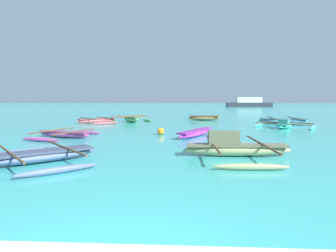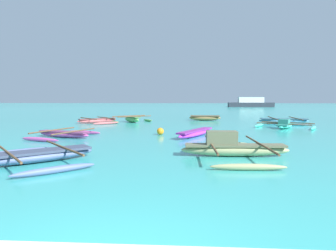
{
  "view_description": "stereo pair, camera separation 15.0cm",
  "coord_description": "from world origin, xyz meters",
  "px_view_note": "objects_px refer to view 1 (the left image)",
  "views": [
    {
      "loc": [
        0.92,
        -2.8,
        2.07
      ],
      "look_at": [
        -0.14,
        16.62,
        0.25
      ],
      "focal_mm": 32.0,
      "sensor_mm": 36.0,
      "label": 1
    },
    {
      "loc": [
        1.07,
        -2.79,
        2.07
      ],
      "look_at": [
        -0.14,
        16.62,
        0.25
      ],
      "focal_mm": 32.0,
      "sensor_mm": 36.0,
      "label": 2
    }
  ],
  "objects_px": {
    "moored_boat_1": "(235,148)",
    "moored_boat_4": "(285,125)",
    "moored_boat_5": "(64,134)",
    "mooring_buoy_0": "(161,131)",
    "moored_boat_7": "(97,121)",
    "moored_boat_0": "(131,119)",
    "distant_ferry": "(249,103)",
    "moored_boat_3": "(204,118)",
    "moored_boat_6": "(196,133)",
    "moored_boat_8": "(283,121)",
    "moored_boat_2": "(39,156)"
  },
  "relations": [
    {
      "from": "moored_boat_1",
      "to": "moored_boat_4",
      "type": "height_order",
      "value": "moored_boat_1"
    },
    {
      "from": "moored_boat_5",
      "to": "mooring_buoy_0",
      "type": "bearing_deg",
      "value": 35.11
    },
    {
      "from": "moored_boat_5",
      "to": "moored_boat_7",
      "type": "height_order",
      "value": "moored_boat_7"
    },
    {
      "from": "moored_boat_1",
      "to": "moored_boat_0",
      "type": "bearing_deg",
      "value": 112.1
    },
    {
      "from": "moored_boat_1",
      "to": "distant_ferry",
      "type": "xyz_separation_m",
      "value": [
        13.21,
        59.98,
        0.63
      ]
    },
    {
      "from": "moored_boat_5",
      "to": "moored_boat_3",
      "type": "bearing_deg",
      "value": 75.96
    },
    {
      "from": "moored_boat_4",
      "to": "moored_boat_7",
      "type": "distance_m",
      "value": 14.59
    },
    {
      "from": "moored_boat_6",
      "to": "mooring_buoy_0",
      "type": "xyz_separation_m",
      "value": [
        -1.96,
        0.64,
        -0.0
      ]
    },
    {
      "from": "moored_boat_4",
      "to": "moored_boat_8",
      "type": "distance_m",
      "value": 3.96
    },
    {
      "from": "moored_boat_7",
      "to": "distant_ferry",
      "type": "height_order",
      "value": "distant_ferry"
    },
    {
      "from": "moored_boat_4",
      "to": "moored_boat_3",
      "type": "bearing_deg",
      "value": 66.49
    },
    {
      "from": "moored_boat_7",
      "to": "mooring_buoy_0",
      "type": "height_order",
      "value": "moored_boat_7"
    },
    {
      "from": "distant_ferry",
      "to": "moored_boat_4",
      "type": "bearing_deg",
      "value": -99.22
    },
    {
      "from": "moored_boat_2",
      "to": "moored_boat_7",
      "type": "height_order",
      "value": "moored_boat_7"
    },
    {
      "from": "moored_boat_0",
      "to": "moored_boat_4",
      "type": "distance_m",
      "value": 12.27
    },
    {
      "from": "moored_boat_0",
      "to": "moored_boat_6",
      "type": "relative_size",
      "value": 0.97
    },
    {
      "from": "moored_boat_3",
      "to": "moored_boat_5",
      "type": "relative_size",
      "value": 0.73
    },
    {
      "from": "moored_boat_5",
      "to": "moored_boat_7",
      "type": "bearing_deg",
      "value": 114.9
    },
    {
      "from": "moored_boat_6",
      "to": "moored_boat_7",
      "type": "distance_m",
      "value": 11.41
    },
    {
      "from": "moored_boat_1",
      "to": "distant_ferry",
      "type": "height_order",
      "value": "distant_ferry"
    },
    {
      "from": "moored_boat_8",
      "to": "mooring_buoy_0",
      "type": "distance_m",
      "value": 12.46
    },
    {
      "from": "moored_boat_7",
      "to": "moored_boat_8",
      "type": "bearing_deg",
      "value": -40.23
    },
    {
      "from": "moored_boat_0",
      "to": "moored_boat_5",
      "type": "bearing_deg",
      "value": -48.83
    },
    {
      "from": "moored_boat_4",
      "to": "distant_ferry",
      "type": "height_order",
      "value": "distant_ferry"
    },
    {
      "from": "moored_boat_8",
      "to": "moored_boat_3",
      "type": "bearing_deg",
      "value": 159.81
    },
    {
      "from": "moored_boat_5",
      "to": "moored_boat_7",
      "type": "distance_m",
      "value": 9.11
    },
    {
      "from": "moored_boat_5",
      "to": "moored_boat_8",
      "type": "height_order",
      "value": "moored_boat_8"
    },
    {
      "from": "moored_boat_8",
      "to": "moored_boat_7",
      "type": "bearing_deg",
      "value": -172.91
    },
    {
      "from": "moored_boat_5",
      "to": "moored_boat_8",
      "type": "xyz_separation_m",
      "value": [
        14.41,
        9.59,
        0.05
      ]
    },
    {
      "from": "mooring_buoy_0",
      "to": "distant_ferry",
      "type": "xyz_separation_m",
      "value": [
        16.34,
        53.9,
        0.73
      ]
    },
    {
      "from": "moored_boat_4",
      "to": "moored_boat_6",
      "type": "distance_m",
      "value": 8.07
    },
    {
      "from": "moored_boat_0",
      "to": "moored_boat_8",
      "type": "distance_m",
      "value": 12.63
    },
    {
      "from": "moored_boat_2",
      "to": "moored_boat_4",
      "type": "distance_m",
      "value": 16.61
    },
    {
      "from": "moored_boat_0",
      "to": "moored_boat_1",
      "type": "xyz_separation_m",
      "value": [
        6.34,
        -14.69,
        0.04
      ]
    },
    {
      "from": "moored_boat_1",
      "to": "moored_boat_7",
      "type": "height_order",
      "value": "moored_boat_1"
    },
    {
      "from": "moored_boat_0",
      "to": "distant_ferry",
      "type": "relative_size",
      "value": 0.34
    },
    {
      "from": "moored_boat_2",
      "to": "moored_boat_8",
      "type": "relative_size",
      "value": 0.97
    },
    {
      "from": "moored_boat_4",
      "to": "mooring_buoy_0",
      "type": "bearing_deg",
      "value": 147.0
    },
    {
      "from": "moored_boat_2",
      "to": "moored_boat_3",
      "type": "height_order",
      "value": "moored_boat_3"
    },
    {
      "from": "moored_boat_5",
      "to": "distant_ferry",
      "type": "bearing_deg",
      "value": 87.97
    },
    {
      "from": "moored_boat_0",
      "to": "mooring_buoy_0",
      "type": "distance_m",
      "value": 9.19
    },
    {
      "from": "moored_boat_7",
      "to": "mooring_buoy_0",
      "type": "distance_m",
      "value": 9.65
    },
    {
      "from": "moored_boat_7",
      "to": "mooring_buoy_0",
      "type": "xyz_separation_m",
      "value": [
        5.92,
        -7.62,
        -0.0
      ]
    },
    {
      "from": "moored_boat_1",
      "to": "moored_boat_2",
      "type": "relative_size",
      "value": 1.01
    },
    {
      "from": "moored_boat_0",
      "to": "moored_boat_3",
      "type": "height_order",
      "value": "moored_boat_0"
    },
    {
      "from": "moored_boat_3",
      "to": "moored_boat_7",
      "type": "xyz_separation_m",
      "value": [
        -9.1,
        -3.48,
        -0.05
      ]
    },
    {
      "from": "moored_boat_8",
      "to": "moored_boat_5",
      "type": "bearing_deg",
      "value": -141.25
    },
    {
      "from": "moored_boat_4",
      "to": "moored_boat_7",
      "type": "xyz_separation_m",
      "value": [
        -14.22,
        3.26,
        -0.01
      ]
    },
    {
      "from": "moored_boat_0",
      "to": "moored_boat_5",
      "type": "height_order",
      "value": "moored_boat_0"
    },
    {
      "from": "moored_boat_1",
      "to": "moored_boat_2",
      "type": "xyz_separation_m",
      "value": [
        -6.47,
        -1.42,
        -0.09
      ]
    }
  ]
}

